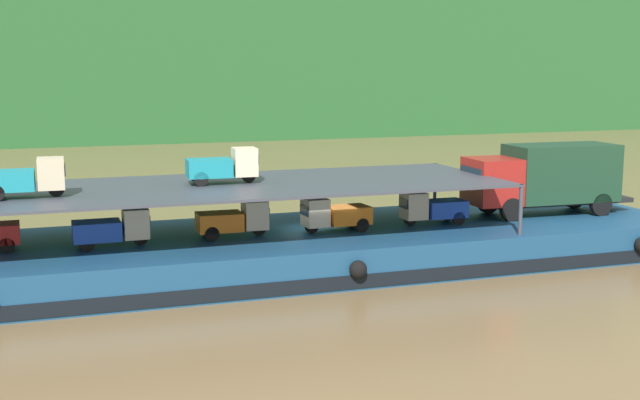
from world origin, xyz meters
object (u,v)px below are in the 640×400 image
object	(u,v)px
mini_truck_lower_aft	(113,228)
mini_truck_lower_bow	(432,208)
mini_truck_lower_fore	(335,214)
mini_truck_upper_stern	(26,178)
covered_lorry	(545,177)
mini_truck_upper_mid	(223,166)
cargo_barge	(319,248)
mini_truck_lower_mid	(234,219)

from	to	relation	value
mini_truck_lower_aft	mini_truck_lower_bow	world-z (taller)	same
mini_truck_lower_aft	mini_truck_lower_bow	distance (m)	13.03
mini_truck_lower_fore	mini_truck_upper_stern	size ratio (longest dim) A/B	1.01
covered_lorry	mini_truck_upper_mid	bearing A→B (deg)	178.06
cargo_barge	mini_truck_upper_stern	world-z (taller)	mini_truck_upper_stern
covered_lorry	mini_truck_lower_fore	world-z (taller)	covered_lorry
mini_truck_lower_mid	covered_lorry	bearing A→B (deg)	0.98
cargo_barge	covered_lorry	xyz separation A→B (m)	(10.59, -0.07, 2.45)
mini_truck_lower_fore	mini_truck_lower_bow	xyz separation A→B (m)	(4.37, 0.10, 0.00)
covered_lorry	mini_truck_lower_aft	distance (m)	18.80
mini_truck_lower_fore	mini_truck_upper_mid	xyz separation A→B (m)	(-4.26, 0.99, 2.00)
mini_truck_lower_aft	mini_truck_upper_mid	world-z (taller)	mini_truck_upper_mid
covered_lorry	mini_truck_lower_aft	world-z (taller)	covered_lorry
mini_truck_lower_mid	mini_truck_upper_stern	world-z (taller)	mini_truck_upper_stern
cargo_barge	mini_truck_lower_bow	xyz separation A→B (m)	(4.85, -0.48, 1.44)
covered_lorry	mini_truck_upper_mid	size ratio (longest dim) A/B	2.83
mini_truck_upper_stern	mini_truck_upper_mid	size ratio (longest dim) A/B	0.99
mini_truck_lower_mid	mini_truck_lower_fore	world-z (taller)	same
mini_truck_lower_fore	mini_truck_upper_stern	xyz separation A→B (m)	(-11.54, -0.20, 2.00)
mini_truck_lower_bow	mini_truck_upper_stern	bearing A→B (deg)	-178.94
mini_truck_lower_fore	mini_truck_lower_mid	bearing A→B (deg)	176.26
mini_truck_lower_bow	mini_truck_lower_mid	bearing A→B (deg)	178.86
mini_truck_upper_stern	mini_truck_upper_mid	xyz separation A→B (m)	(7.28, 1.19, 0.00)
mini_truck_lower_aft	mini_truck_lower_fore	bearing A→B (deg)	-0.01
covered_lorry	mini_truck_upper_stern	size ratio (longest dim) A/B	2.85
mini_truck_lower_aft	mini_truck_upper_stern	bearing A→B (deg)	-176.11
cargo_barge	mini_truck_lower_aft	distance (m)	8.33
mini_truck_lower_fore	mini_truck_upper_stern	distance (m)	11.72
cargo_barge	mini_truck_lower_aft	size ratio (longest dim) A/B	11.36
mini_truck_lower_aft	mini_truck_lower_fore	world-z (taller)	same
cargo_barge	mini_truck_upper_stern	bearing A→B (deg)	-176.02
mini_truck_lower_mid	mini_truck_lower_bow	distance (m)	8.43
mini_truck_upper_stern	mini_truck_upper_mid	bearing A→B (deg)	9.27
mini_truck_upper_stern	mini_truck_upper_mid	distance (m)	7.38
cargo_barge	mini_truck_lower_bow	distance (m)	5.08
mini_truck_lower_aft	mini_truck_upper_stern	size ratio (longest dim) A/B	0.99
mini_truck_lower_aft	mini_truck_lower_fore	size ratio (longest dim) A/B	0.98
mini_truck_lower_mid	mini_truck_lower_fore	distance (m)	4.07
covered_lorry	mini_truck_lower_fore	distance (m)	10.17
covered_lorry	mini_truck_lower_mid	xyz separation A→B (m)	(-14.16, -0.24, -1.00)
covered_lorry	cargo_barge	bearing A→B (deg)	179.63
cargo_barge	mini_truck_lower_aft	bearing A→B (deg)	-175.99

